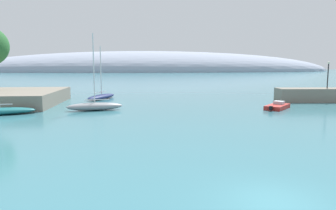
{
  "coord_description": "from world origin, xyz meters",
  "views": [
    {
      "loc": [
        -5.35,
        -11.83,
        5.56
      ],
      "look_at": [
        -2.33,
        22.5,
        1.07
      ],
      "focal_mm": 33.66,
      "sensor_mm": 36.0,
      "label": 1
    }
  ],
  "objects_px": {
    "sailboat_grey_outer_mooring": "(95,106)",
    "motorboat_red_alongside_breakwater": "(277,106)",
    "sailboat_teal_mid_mooring": "(0,111)",
    "sailboat_navy_near_shore": "(102,96)",
    "harbor_lamp_post": "(328,72)"
  },
  "relations": [
    {
      "from": "sailboat_navy_near_shore",
      "to": "sailboat_teal_mid_mooring",
      "type": "bearing_deg",
      "value": 171.32
    },
    {
      "from": "sailboat_grey_outer_mooring",
      "to": "motorboat_red_alongside_breakwater",
      "type": "distance_m",
      "value": 22.61
    },
    {
      "from": "sailboat_grey_outer_mooring",
      "to": "motorboat_red_alongside_breakwater",
      "type": "bearing_deg",
      "value": 167.92
    },
    {
      "from": "motorboat_red_alongside_breakwater",
      "to": "sailboat_grey_outer_mooring",
      "type": "bearing_deg",
      "value": 129.41
    },
    {
      "from": "sailboat_navy_near_shore",
      "to": "sailboat_grey_outer_mooring",
      "type": "distance_m",
      "value": 12.42
    },
    {
      "from": "sailboat_teal_mid_mooring",
      "to": "sailboat_navy_near_shore",
      "type": "bearing_deg",
      "value": 43.22
    },
    {
      "from": "sailboat_teal_mid_mooring",
      "to": "sailboat_grey_outer_mooring",
      "type": "xyz_separation_m",
      "value": [
        10.02,
        2.38,
        0.1
      ]
    },
    {
      "from": "sailboat_teal_mid_mooring",
      "to": "harbor_lamp_post",
      "type": "height_order",
      "value": "sailboat_teal_mid_mooring"
    },
    {
      "from": "sailboat_navy_near_shore",
      "to": "motorboat_red_alongside_breakwater",
      "type": "bearing_deg",
      "value": -95.35
    },
    {
      "from": "sailboat_teal_mid_mooring",
      "to": "sailboat_grey_outer_mooring",
      "type": "relative_size",
      "value": 0.83
    },
    {
      "from": "motorboat_red_alongside_breakwater",
      "to": "harbor_lamp_post",
      "type": "xyz_separation_m",
      "value": [
        10.69,
        6.88,
        4.16
      ]
    },
    {
      "from": "sailboat_grey_outer_mooring",
      "to": "harbor_lamp_post",
      "type": "xyz_separation_m",
      "value": [
        33.3,
        6.41,
        3.91
      ]
    },
    {
      "from": "sailboat_grey_outer_mooring",
      "to": "motorboat_red_alongside_breakwater",
      "type": "height_order",
      "value": "sailboat_grey_outer_mooring"
    },
    {
      "from": "harbor_lamp_post",
      "to": "sailboat_navy_near_shore",
      "type": "bearing_deg",
      "value": 170.0
    },
    {
      "from": "sailboat_teal_mid_mooring",
      "to": "motorboat_red_alongside_breakwater",
      "type": "relative_size",
      "value": 1.61
    }
  ]
}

